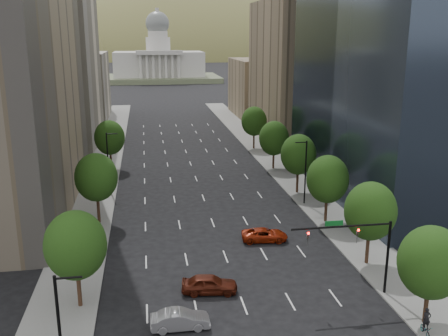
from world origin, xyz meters
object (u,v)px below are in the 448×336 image
car_silver (180,320)px  car_red_far (265,235)px  cyclist (426,326)px  capitol (159,64)px  traffic_signal (363,243)px  car_maroon (210,284)px

car_silver → car_red_far: bearing=-33.8°
car_red_far → car_silver: bearing=151.7°
car_silver → car_red_far: size_ratio=0.90×
car_red_far → cyclist: 21.76m
car_red_far → cyclist: cyclist is taller
car_silver → cyclist: bearing=-102.5°
car_red_far → capitol: bearing=7.0°
traffic_signal → cyclist: traffic_signal is taller
car_silver → cyclist: (18.71, -4.17, 0.15)m
capitol → traffic_signal: bearing=-87.3°
car_maroon → car_red_far: car_maroon is taller
traffic_signal → cyclist: (2.47, -6.80, -4.24)m
car_maroon → car_red_far: size_ratio=0.97×
car_maroon → traffic_signal: bearing=-93.9°
car_silver → cyclist: cyclist is taller
capitol → car_silver: bearing=-91.5°
car_maroon → capitol: bearing=6.9°
car_maroon → cyclist: bearing=-113.6°
traffic_signal → car_maroon: 14.13m
traffic_signal → car_maroon: size_ratio=1.80×
traffic_signal → capitol: bearing=92.7°
car_maroon → cyclist: (15.65, -9.49, 0.07)m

